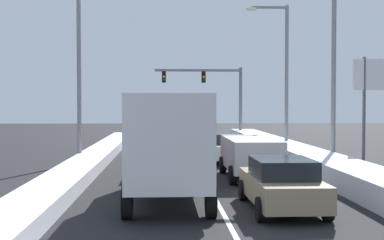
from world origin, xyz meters
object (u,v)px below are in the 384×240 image
(sedan_white_right_lane_third, at_px, (226,147))
(street_lamp_left_mid, at_px, (85,59))
(street_lamp_right_mid, at_px, (327,53))
(street_lamp_right_far, at_px, (281,66))
(traffic_light_gantry, at_px, (214,87))
(suv_silver_right_lane_second, at_px, (250,154))
(sedan_tan_right_lane_nearest, at_px, (282,184))
(roadside_sign_right, at_px, (383,86))
(suv_charcoal_center_lane_third, at_px, (163,140))
(suv_maroon_center_lane_second, at_px, (165,149))
(box_truck_center_lane_nearest, at_px, (168,142))

(sedan_white_right_lane_third, height_order, street_lamp_left_mid, street_lamp_left_mid)
(street_lamp_right_mid, distance_m, street_lamp_right_far, 7.46)
(traffic_light_gantry, relative_size, street_lamp_left_mid, 0.83)
(suv_silver_right_lane_second, distance_m, street_lamp_right_mid, 6.87)
(traffic_light_gantry, distance_m, street_lamp_right_far, 13.38)
(sedan_tan_right_lane_nearest, height_order, roadside_sign_right, roadside_sign_right)
(roadside_sign_right, bearing_deg, street_lamp_right_mid, -150.83)
(street_lamp_right_far, xyz_separation_m, roadside_sign_right, (4.11, -5.44, -1.38))
(suv_charcoal_center_lane_third, relative_size, street_lamp_right_far, 0.54)
(street_lamp_right_mid, relative_size, street_lamp_left_mid, 1.03)
(suv_maroon_center_lane_second, relative_size, suv_charcoal_center_lane_third, 1.00)
(street_lamp_right_mid, bearing_deg, roadside_sign_right, 29.17)
(suv_maroon_center_lane_second, xyz_separation_m, street_lamp_right_mid, (7.67, 0.44, 4.49))
(sedan_tan_right_lane_nearest, height_order, suv_silver_right_lane_second, suv_silver_right_lane_second)
(street_lamp_right_far, bearing_deg, box_truck_center_lane_nearest, -114.32)
(suv_silver_right_lane_second, relative_size, roadside_sign_right, 0.89)
(suv_charcoal_center_lane_third, xyz_separation_m, street_lamp_right_far, (7.30, 1.64, 4.38))
(suv_maroon_center_lane_second, relative_size, street_lamp_left_mid, 0.54)
(street_lamp_right_far, distance_m, street_lamp_left_mid, 12.20)
(suv_silver_right_lane_second, distance_m, box_truck_center_lane_nearest, 6.17)
(sedan_tan_right_lane_nearest, distance_m, roadside_sign_right, 14.41)
(street_lamp_right_mid, xyz_separation_m, street_lamp_right_far, (-0.52, 7.44, -0.11))
(sedan_tan_right_lane_nearest, relative_size, roadside_sign_right, 0.82)
(box_truck_center_lane_nearest, distance_m, street_lamp_left_mid, 12.17)
(sedan_white_right_lane_third, distance_m, suv_charcoal_center_lane_third, 4.32)
(traffic_light_gantry, xyz_separation_m, street_lamp_right_far, (2.96, -13.01, 0.90))
(suv_maroon_center_lane_second, xyz_separation_m, roadside_sign_right, (11.26, 2.44, 3.00))
(sedan_white_right_lane_third, relative_size, roadside_sign_right, 0.82)
(box_truck_center_lane_nearest, bearing_deg, sedan_white_right_lane_third, 74.47)
(sedan_tan_right_lane_nearest, xyz_separation_m, sedan_white_right_lane_third, (-0.14, 12.71, 0.00))
(traffic_light_gantry, height_order, street_lamp_left_mid, street_lamp_left_mid)
(suv_maroon_center_lane_second, xyz_separation_m, traffic_light_gantry, (4.18, 20.89, 3.48))
(roadside_sign_right, bearing_deg, street_lamp_right_far, 127.08)
(street_lamp_right_mid, relative_size, roadside_sign_right, 1.70)
(roadside_sign_right, bearing_deg, suv_charcoal_center_lane_third, 161.60)
(sedan_white_right_lane_third, height_order, suv_charcoal_center_lane_third, suv_charcoal_center_lane_third)
(box_truck_center_lane_nearest, distance_m, street_lamp_right_far, 17.50)
(suv_silver_right_lane_second, xyz_separation_m, roadside_sign_right, (7.75, 5.12, 3.00))
(box_truck_center_lane_nearest, xyz_separation_m, street_lamp_right_far, (7.06, 15.62, 3.49))
(suv_silver_right_lane_second, bearing_deg, traffic_light_gantry, 88.36)
(suv_charcoal_center_lane_third, bearing_deg, suv_maroon_center_lane_second, -88.65)
(street_lamp_right_far, bearing_deg, street_lamp_right_mid, -85.97)
(sedan_white_right_lane_third, distance_m, street_lamp_left_mid, 8.66)
(sedan_tan_right_lane_nearest, height_order, street_lamp_left_mid, street_lamp_left_mid)
(box_truck_center_lane_nearest, bearing_deg, street_lamp_right_mid, 47.16)
(suv_maroon_center_lane_second, relative_size, street_lamp_right_far, 0.54)
(suv_silver_right_lane_second, bearing_deg, suv_charcoal_center_lane_third, 112.30)
(suv_maroon_center_lane_second, height_order, street_lamp_right_far, street_lamp_right_far)
(sedan_white_right_lane_third, xyz_separation_m, suv_maroon_center_lane_second, (-3.22, -3.54, 0.25))
(suv_maroon_center_lane_second, height_order, roadside_sign_right, roadside_sign_right)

